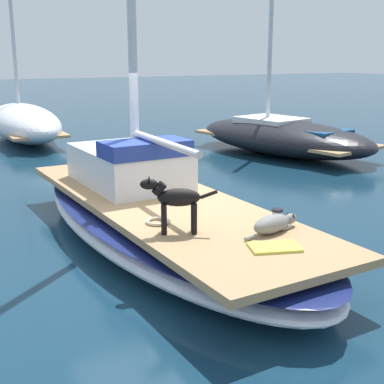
% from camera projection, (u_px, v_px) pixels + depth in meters
% --- Properties ---
extents(ground_plane, '(120.00, 120.00, 0.00)m').
position_uv_depth(ground_plane, '(162.00, 241.00, 8.12)').
color(ground_plane, '#143347').
extents(sailboat_main, '(2.92, 7.37, 0.66)m').
position_uv_depth(sailboat_main, '(162.00, 220.00, 8.03)').
color(sailboat_main, white).
rests_on(sailboat_main, ground).
extents(cabin_house, '(1.52, 2.29, 0.84)m').
position_uv_depth(cabin_house, '(130.00, 164.00, 8.80)').
color(cabin_house, silver).
rests_on(cabin_house, sailboat_main).
extents(dog_grey, '(0.94, 0.41, 0.22)m').
position_uv_depth(dog_grey, '(274.00, 224.00, 6.48)').
color(dog_grey, gray).
rests_on(dog_grey, sailboat_main).
extents(dog_black, '(0.89, 0.46, 0.70)m').
position_uv_depth(dog_black, '(175.00, 199.00, 6.37)').
color(dog_black, black).
rests_on(dog_black, sailboat_main).
extents(deck_winch, '(0.16, 0.16, 0.21)m').
position_uv_depth(deck_winch, '(277.00, 217.00, 6.76)').
color(deck_winch, '#B7B7BC').
rests_on(deck_winch, sailboat_main).
extents(coiled_rope, '(0.32, 0.32, 0.04)m').
position_uv_depth(coiled_rope, '(158.00, 221.00, 6.84)').
color(coiled_rope, beige).
rests_on(coiled_rope, sailboat_main).
extents(deck_towel, '(0.64, 0.51, 0.03)m').
position_uv_depth(deck_towel, '(275.00, 247.00, 5.95)').
color(deck_towel, '#D8D14C').
rests_on(deck_towel, sailboat_main).
extents(moored_boat_far_astern, '(2.06, 6.48, 7.54)m').
position_uv_depth(moored_boat_far_astern, '(23.00, 122.00, 17.67)').
color(moored_boat_far_astern, white).
rests_on(moored_boat_far_astern, ground).
extents(moored_boat_starboard_side, '(3.77, 6.41, 6.01)m').
position_uv_depth(moored_boat_starboard_side, '(283.00, 136.00, 15.20)').
color(moored_boat_starboard_side, black).
rests_on(moored_boat_starboard_side, ground).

